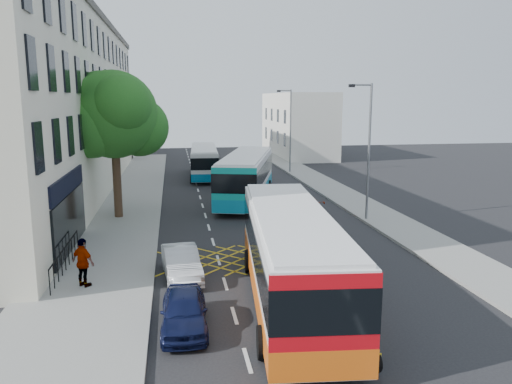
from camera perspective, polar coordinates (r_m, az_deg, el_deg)
name	(u,v)px	position (r m, az deg, el deg)	size (l,w,h in m)	color
ground	(325,309)	(18.12, 7.88, -13.12)	(120.00, 120.00, 0.00)	black
pavement_left	(119,218)	(31.81, -15.39, -2.84)	(5.00, 70.00, 0.15)	gray
pavement_right	(366,208)	(34.04, 12.48, -1.84)	(3.00, 70.00, 0.15)	gray
terrace_main	(53,106)	(41.27, -22.23, 9.12)	(8.30, 45.00, 13.50)	#EBE2C5
terrace_far	(106,116)	(71.40, -16.81, 8.33)	(8.00, 20.00, 10.00)	silver
building_right	(297,124)	(65.88, 4.72, 7.72)	(6.00, 18.00, 8.00)	silver
street_tree	(113,115)	(30.98, -15.98, 8.40)	(6.30, 5.70, 8.80)	#382619
lamp_near	(368,145)	(30.12, 12.63, 5.31)	(1.45, 0.15, 8.00)	slate
lamp_far	(289,126)	(49.19, 3.84, 7.49)	(1.45, 0.15, 8.00)	slate
railings	(65,257)	(22.57, -20.98, -6.97)	(0.08, 5.60, 1.14)	black
bus_near	(291,255)	(18.01, 4.02, -7.19)	(3.87, 12.11, 3.35)	silver
bus_mid	(246,176)	(35.85, -1.12, 1.80)	(5.90, 12.33, 3.38)	silver
bus_far	(204,161)	(47.02, -5.96, 3.50)	(2.90, 10.26, 2.85)	silver
motorbike	(361,329)	(14.80, 11.96, -15.08)	(0.74, 2.15, 1.91)	black
parked_car_blue	(184,311)	(16.47, -8.22, -13.30)	(1.45, 3.61, 1.23)	#0E1338
parked_car_silver	(181,263)	(20.88, -8.54, -8.01)	(1.35, 3.87, 1.28)	#B0B3B8
red_hatchback	(302,205)	(31.86, 5.28, -1.44)	(1.78, 4.39, 1.27)	#AA2707
distant_car_grey	(209,155)	(59.00, -5.42, 4.18)	(2.38, 5.16, 1.43)	#464A4E
distant_car_silver	(251,158)	(56.70, -0.56, 3.90)	(1.53, 3.80, 1.29)	#B8BBC1
pedestrian_far	(83,263)	(20.32, -19.14, -7.63)	(1.12, 0.47, 1.91)	gray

